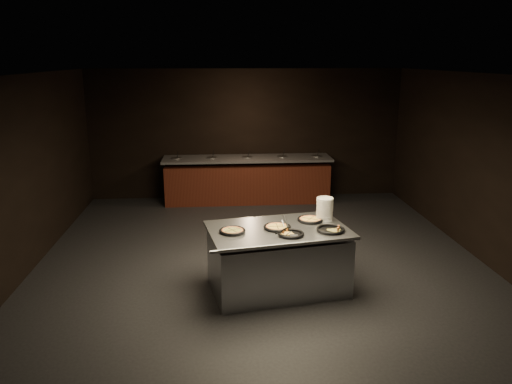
# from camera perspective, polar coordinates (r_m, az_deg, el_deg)

# --- Properties ---
(room) EXTENTS (7.02, 8.02, 2.92)m
(room) POSITION_cam_1_polar(r_m,az_deg,el_deg) (7.42, 0.64, 2.03)
(room) COLOR black
(room) RESTS_ON ground
(salad_bar) EXTENTS (3.70, 0.83, 1.18)m
(salad_bar) POSITION_cam_1_polar(r_m,az_deg,el_deg) (11.11, -0.99, 1.10)
(salad_bar) COLOR #592215
(salad_bar) RESTS_ON ground
(serving_counter) EXTENTS (2.04, 1.51, 0.89)m
(serving_counter) POSITION_cam_1_polar(r_m,az_deg,el_deg) (6.94, 2.50, -7.81)
(serving_counter) COLOR #B9BCC1
(serving_counter) RESTS_ON ground
(plate_stack) EXTENTS (0.24, 0.24, 0.32)m
(plate_stack) POSITION_cam_1_polar(r_m,az_deg,el_deg) (7.15, 7.87, -1.93)
(plate_stack) COLOR silver
(plate_stack) RESTS_ON serving_counter
(pan_veggie_whole) EXTENTS (0.35, 0.35, 0.04)m
(pan_veggie_whole) POSITION_cam_1_polar(r_m,az_deg,el_deg) (6.63, -2.72, -4.45)
(pan_veggie_whole) COLOR black
(pan_veggie_whole) RESTS_ON serving_counter
(pan_cheese_whole) EXTENTS (0.37, 0.37, 0.04)m
(pan_cheese_whole) POSITION_cam_1_polar(r_m,az_deg,el_deg) (6.77, 2.44, -4.02)
(pan_cheese_whole) COLOR black
(pan_cheese_whole) RESTS_ON serving_counter
(pan_cheese_slices_a) EXTENTS (0.37, 0.37, 0.04)m
(pan_cheese_slices_a) POSITION_cam_1_polar(r_m,az_deg,el_deg) (7.12, 6.22, -3.13)
(pan_cheese_slices_a) COLOR black
(pan_cheese_slices_a) RESTS_ON serving_counter
(pan_cheese_slices_b) EXTENTS (0.35, 0.35, 0.04)m
(pan_cheese_slices_b) POSITION_cam_1_polar(r_m,az_deg,el_deg) (6.53, 4.01, -4.78)
(pan_cheese_slices_b) COLOR black
(pan_cheese_slices_b) RESTS_ON serving_counter
(pan_veggie_slices) EXTENTS (0.38, 0.38, 0.04)m
(pan_veggie_slices) POSITION_cam_1_polar(r_m,az_deg,el_deg) (6.75, 8.53, -4.26)
(pan_veggie_slices) COLOR black
(pan_veggie_slices) RESTS_ON serving_counter
(server_left) EXTENTS (0.16, 0.35, 0.17)m
(server_left) POSITION_cam_1_polar(r_m,az_deg,el_deg) (6.75, 3.27, -3.52)
(server_left) COLOR #B9BCC1
(server_left) RESTS_ON serving_counter
(server_right) EXTENTS (0.30, 0.09, 0.14)m
(server_right) POSITION_cam_1_polar(r_m,az_deg,el_deg) (6.44, 3.44, -4.58)
(server_right) COLOR #B9BCC1
(server_right) RESTS_ON serving_counter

